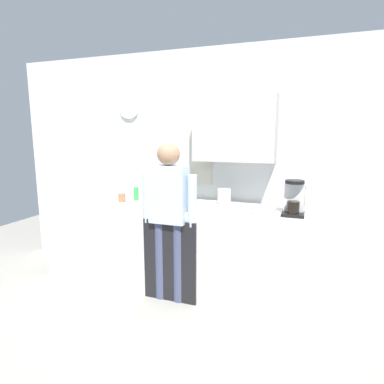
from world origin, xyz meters
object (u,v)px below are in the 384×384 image
storage_canister (224,197)px  person_at_sink (169,209)px  bottle_amber_beer (302,197)px  mixing_bowl (264,211)px  bottle_green_wine (179,187)px  cup_white_mug (213,206)px  potted_plant (166,192)px  bottle_olive_oil (174,191)px  bottle_red_vinegar (153,193)px  cup_yellow_cup (147,203)px  cup_terracotta_mug (122,198)px  dish_soap (136,193)px  coffee_maker (294,199)px

storage_canister → person_at_sink: size_ratio=0.11×
bottle_amber_beer → mixing_bowl: (-0.32, -0.41, -0.08)m
bottle_green_wine → cup_white_mug: (0.50, -0.36, -0.10)m
potted_plant → storage_canister: size_ratio=1.35×
mixing_bowl → person_at_sink: (-0.90, -0.12, -0.03)m
bottle_olive_oil → bottle_red_vinegar: (-0.19, -0.14, -0.02)m
storage_canister → potted_plant: bearing=-162.2°
cup_yellow_cup → cup_white_mug: cup_white_mug is taller
mixing_bowl → storage_canister: size_ratio=1.29×
cup_terracotta_mug → bottle_amber_beer: bearing=10.3°
mixing_bowl → dish_soap: (-1.45, 0.21, 0.04)m
storage_canister → person_at_sink: 0.62m
bottle_olive_oil → potted_plant: (-0.03, -0.16, 0.01)m
coffee_maker → cup_terracotta_mug: size_ratio=3.59×
coffee_maker → bottle_green_wine: (-1.26, 0.26, 0.00)m
dish_soap → coffee_maker: bearing=-3.2°
coffee_maker → person_at_sink: person_at_sink is taller
coffee_maker → storage_canister: (-0.71, 0.19, -0.06)m
bottle_red_vinegar → potted_plant: size_ratio=0.96×
mixing_bowl → person_at_sink: 0.91m
coffee_maker → mixing_bowl: bearing=-155.6°
bottle_red_vinegar → mixing_bowl: bottle_red_vinegar is taller
bottle_red_vinegar → cup_terracotta_mug: bottle_red_vinegar is taller
cup_terracotta_mug → dish_soap: (0.10, 0.14, 0.03)m
bottle_green_wine → potted_plant: (-0.04, -0.26, -0.02)m
cup_yellow_cup → dish_soap: (-0.27, 0.26, 0.04)m
potted_plant → person_at_sink: 0.31m
cup_terracotta_mug → cup_yellow_cup: size_ratio=1.08×
bottle_red_vinegar → person_at_sink: size_ratio=0.14×
mixing_bowl → storage_canister: 0.55m
cup_terracotta_mug → mixing_bowl: size_ratio=0.42×
cup_white_mug → storage_canister: storage_canister is taller
cup_yellow_cup → person_at_sink: bearing=-13.8°
cup_terracotta_mug → cup_white_mug: (1.06, -0.06, 0.00)m
cup_terracotta_mug → storage_canister: (1.10, 0.23, 0.04)m
dish_soap → cup_terracotta_mug: bearing=-126.5°
storage_canister → coffee_maker: bearing=-15.0°
bottle_olive_oil → bottle_red_vinegar: bottle_olive_oil is taller
bottle_amber_beer → cup_white_mug: (-0.81, -0.40, -0.07)m
person_at_sink → mixing_bowl: bearing=16.9°
potted_plant → cup_terracotta_mug: bearing=-174.9°
cup_terracotta_mug → mixing_bowl: (1.56, -0.07, -0.01)m
potted_plant → dish_soap: 0.42m
cup_white_mug → dish_soap: bearing=168.4°
cup_terracotta_mug → dish_soap: 0.17m
bottle_amber_beer → bottle_red_vinegar: 1.55m
dish_soap → person_at_sink: bearing=-31.0°
coffee_maker → potted_plant: size_ratio=1.43×
bottle_green_wine → cup_white_mug: 0.63m
bottle_olive_oil → cup_white_mug: size_ratio=2.63×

